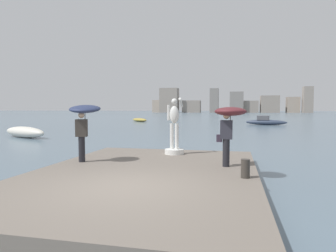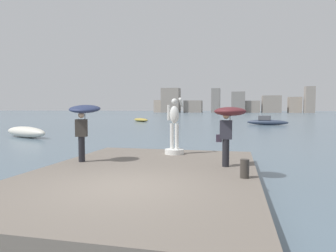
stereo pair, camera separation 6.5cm
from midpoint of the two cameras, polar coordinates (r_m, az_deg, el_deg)
ground_plane at (r=46.89m, az=9.13°, el=0.58°), size 400.00×400.00×0.00m
pier at (r=9.18m, az=-4.67°, el=-9.64°), size 6.56×9.58×0.40m
statue_white_figure at (r=12.33m, az=1.04°, el=-1.58°), size 0.78×0.95×2.29m
onlooker_left at (r=10.92m, az=-15.63°, el=1.79°), size 1.29×1.31×2.03m
onlooker_right at (r=9.84m, az=11.21°, el=1.33°), size 1.02×1.02×1.90m
mooring_bollard at (r=8.45m, az=14.08°, el=-7.74°), size 0.24×0.24×0.50m
boat_near at (r=51.36m, az=-5.39°, el=1.16°), size 4.29×4.72×0.57m
boat_far at (r=25.90m, az=-25.35°, el=-1.03°), size 5.12×3.14×0.84m
boat_leftward at (r=42.70m, az=17.79°, el=0.78°), size 5.41×2.11×1.24m
distant_skyline at (r=154.21m, az=10.99°, el=4.22°), size 77.48×11.05×12.31m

